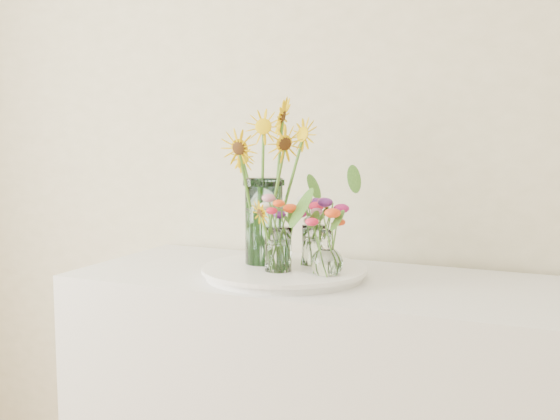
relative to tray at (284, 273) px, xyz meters
The scene contains 9 objects.
tray is the anchor object (origin of this frame).
mason_jar 0.16m from the tray, 159.07° to the left, with size 0.11×0.11×0.26m, color #BDEEF1.
sunflower_bouquet 0.27m from the tray, 159.07° to the left, with size 0.48×0.48×0.48m, color #F0C105, non-canonical shape.
small_vase_a 0.10m from the tray, 83.74° to the right, with size 0.08×0.08×0.13m, color white.
wildflower_posy_a 0.13m from the tray, 83.74° to the right, with size 0.19×0.19×0.22m, color #F14415, non-canonical shape.
small_vase_b 0.17m from the tray, 16.90° to the right, with size 0.09×0.09×0.13m, color white, non-canonical shape.
wildflower_posy_b 0.20m from the tray, 16.90° to the right, with size 0.19×0.19×0.22m, color #F14415, non-canonical shape.
small_vase_c 0.12m from the tray, 47.37° to the left, with size 0.07×0.07×0.12m, color white.
wildflower_posy_c 0.15m from the tray, 47.37° to the left, with size 0.18×0.18×0.21m, color #F14415, non-canonical shape.
Camera 1 is at (0.64, 0.07, 1.33)m, focal length 45.00 mm.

